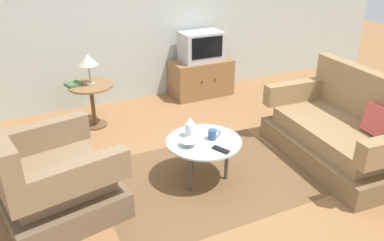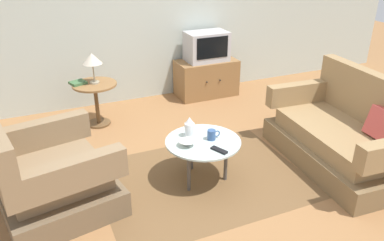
{
  "view_description": "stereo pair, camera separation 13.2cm",
  "coord_description": "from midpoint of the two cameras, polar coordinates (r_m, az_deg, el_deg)",
  "views": [
    {
      "loc": [
        -1.65,
        -2.84,
        2.21
      ],
      "look_at": [
        -0.13,
        0.31,
        0.55
      ],
      "focal_mm": 36.18,
      "sensor_mm": 36.0,
      "label": 1
    },
    {
      "loc": [
        -1.53,
        -2.9,
        2.21
      ],
      "look_at": [
        -0.13,
        0.31,
        0.55
      ],
      "focal_mm": 36.18,
      "sensor_mm": 36.0,
      "label": 2
    }
  ],
  "objects": [
    {
      "name": "ground_plane",
      "position": [
        3.95,
        2.74,
        -8.63
      ],
      "size": [
        16.0,
        16.0,
        0.0
      ],
      "primitive_type": "plane",
      "color": "olive"
    },
    {
      "name": "back_wall",
      "position": [
        5.65,
        -9.45,
        16.31
      ],
      "size": [
        9.0,
        0.12,
        2.7
      ],
      "primitive_type": "cube",
      "color": "#B2BCB2",
      "rests_on": "ground"
    },
    {
      "name": "area_rug",
      "position": [
        3.95,
        0.72,
        -8.61
      ],
      "size": [
        2.02,
        1.54,
        0.0
      ],
      "primitive_type": "cube",
      "color": "brown",
      "rests_on": "ground"
    },
    {
      "name": "armchair",
      "position": [
        3.6,
        -21.16,
        -8.44
      ],
      "size": [
        1.12,
        1.15,
        0.93
      ],
      "rotation": [
        0.0,
        0.0,
        -1.38
      ],
      "color": "brown",
      "rests_on": "ground"
    },
    {
      "name": "couch",
      "position": [
        4.41,
        20.46,
        -1.86
      ],
      "size": [
        0.98,
        1.68,
        0.96
      ],
      "rotation": [
        0.0,
        0.0,
        1.5
      ],
      "color": "brown",
      "rests_on": "ground"
    },
    {
      "name": "coffee_table",
      "position": [
        3.74,
        0.73,
        -3.53
      ],
      "size": [
        0.73,
        0.73,
        0.44
      ],
      "color": "#B2C6C1",
      "rests_on": "ground"
    },
    {
      "name": "side_table",
      "position": [
        5.03,
        -15.29,
        3.45
      ],
      "size": [
        0.55,
        0.55,
        0.56
      ],
      "color": "olive",
      "rests_on": "ground"
    },
    {
      "name": "tv_stand",
      "position": [
        5.93,
        0.7,
        6.33
      ],
      "size": [
        0.9,
        0.5,
        0.55
      ],
      "color": "olive",
      "rests_on": "ground"
    },
    {
      "name": "television",
      "position": [
        5.8,
        0.7,
        10.89
      ],
      "size": [
        0.61,
        0.4,
        0.43
      ],
      "color": "#B7B7BC",
      "rests_on": "tv_stand"
    },
    {
      "name": "table_lamp",
      "position": [
        4.9,
        -15.85,
        8.49
      ],
      "size": [
        0.24,
        0.24,
        0.38
      ],
      "color": "#9E937A",
      "rests_on": "side_table"
    },
    {
      "name": "vase",
      "position": [
        3.76,
        -1.31,
        -1.02
      ],
      "size": [
        0.1,
        0.1,
        0.21
      ],
      "color": "white",
      "rests_on": "coffee_table"
    },
    {
      "name": "mug",
      "position": [
        3.73,
        2.03,
        -2.06
      ],
      "size": [
        0.13,
        0.08,
        0.1
      ],
      "color": "#335184",
      "rests_on": "coffee_table"
    },
    {
      "name": "bowl",
      "position": [
        3.62,
        -1.57,
        -3.38
      ],
      "size": [
        0.16,
        0.16,
        0.05
      ],
      "color": "silver",
      "rests_on": "coffee_table"
    },
    {
      "name": "tv_remote_dark",
      "position": [
        3.55,
        3.21,
        -4.32
      ],
      "size": [
        0.12,
        0.17,
        0.02
      ],
      "rotation": [
        0.0,
        0.0,
        2.0
      ],
      "color": "black",
      "rests_on": "coffee_table"
    },
    {
      "name": "book",
      "position": [
        5.01,
        -17.79,
        5.11
      ],
      "size": [
        0.22,
        0.21,
        0.03
      ],
      "rotation": [
        0.0,
        0.0,
        0.34
      ],
      "color": "#3D663D",
      "rests_on": "side_table"
    }
  ]
}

